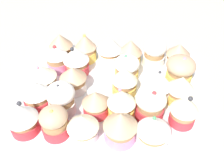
{
  "coord_description": "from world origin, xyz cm",
  "views": [
    {
      "loc": [
        5.75,
        -40.75,
        42.61
      ],
      "look_at": [
        0.0,
        0.0,
        4.2
      ],
      "focal_mm": 40.07,
      "sensor_mm": 36.0,
      "label": 1
    }
  ],
  "objects_px": {
    "cupcake_24": "(154,52)",
    "cupcake_9": "(150,104)",
    "cupcake_8": "(121,104)",
    "cupcake_10": "(184,109)",
    "cupcake_2": "(83,127)",
    "cupcake_3": "(120,126)",
    "cupcake_22": "(109,48)",
    "cupcake_16": "(57,58)",
    "cupcake_21": "(85,47)",
    "cupcake_15": "(180,90)",
    "cupcake_19": "(180,70)",
    "cupcake_4": "(153,132)",
    "cupcake_1": "(55,122)",
    "cupcake_12": "(74,77)",
    "cupcake_0": "(22,117)",
    "cupcake_5": "(36,94)",
    "cupcake_18": "(127,68)",
    "cupcake_6": "(61,98)",
    "cupcake_13": "(125,80)",
    "cupcake_7": "(95,103)",
    "cupcake_20": "(61,46)",
    "cupcake_11": "(43,78)",
    "baking_tray": "(112,95)",
    "cupcake_17": "(76,60)",
    "cupcake_23": "(130,51)",
    "cupcake_14": "(158,86)",
    "cupcake_25": "(178,55)"
  },
  "relations": [
    {
      "from": "cupcake_24",
      "to": "cupcake_9",
      "type": "bearing_deg",
      "value": -91.55
    },
    {
      "from": "cupcake_8",
      "to": "cupcake_10",
      "type": "bearing_deg",
      "value": 0.9
    },
    {
      "from": "cupcake_10",
      "to": "cupcake_2",
      "type": "bearing_deg",
      "value": -161.06
    },
    {
      "from": "cupcake_3",
      "to": "cupcake_22",
      "type": "bearing_deg",
      "value": 103.21
    },
    {
      "from": "cupcake_16",
      "to": "cupcake_21",
      "type": "bearing_deg",
      "value": 39.89
    },
    {
      "from": "cupcake_15",
      "to": "cupcake_19",
      "type": "height_order",
      "value": "cupcake_19"
    },
    {
      "from": "cupcake_4",
      "to": "cupcake_1",
      "type": "bearing_deg",
      "value": -178.4
    },
    {
      "from": "cupcake_12",
      "to": "cupcake_19",
      "type": "height_order",
      "value": "cupcake_19"
    },
    {
      "from": "cupcake_0",
      "to": "cupcake_5",
      "type": "relative_size",
      "value": 1.07
    },
    {
      "from": "cupcake_4",
      "to": "cupcake_5",
      "type": "relative_size",
      "value": 0.95
    },
    {
      "from": "cupcake_16",
      "to": "cupcake_18",
      "type": "bearing_deg",
      "value": -3.12
    },
    {
      "from": "cupcake_22",
      "to": "cupcake_0",
      "type": "bearing_deg",
      "value": -117.7
    },
    {
      "from": "cupcake_0",
      "to": "cupcake_6",
      "type": "relative_size",
      "value": 1.01
    },
    {
      "from": "cupcake_2",
      "to": "cupcake_19",
      "type": "distance_m",
      "value": 0.27
    },
    {
      "from": "cupcake_3",
      "to": "cupcake_13",
      "type": "bearing_deg",
      "value": 92.39
    },
    {
      "from": "cupcake_7",
      "to": "cupcake_20",
      "type": "distance_m",
      "value": 0.22
    },
    {
      "from": "cupcake_11",
      "to": "cupcake_18",
      "type": "bearing_deg",
      "value": 19.12
    },
    {
      "from": "baking_tray",
      "to": "cupcake_22",
      "type": "xyz_separation_m",
      "value": [
        -0.02,
        0.12,
        0.04
      ]
    },
    {
      "from": "cupcake_0",
      "to": "cupcake_18",
      "type": "bearing_deg",
      "value": 45.26
    },
    {
      "from": "cupcake_18",
      "to": "cupcake_9",
      "type": "bearing_deg",
      "value": -62.59
    },
    {
      "from": "baking_tray",
      "to": "cupcake_7",
      "type": "relative_size",
      "value": 6.68
    },
    {
      "from": "cupcake_1",
      "to": "cupcake_2",
      "type": "relative_size",
      "value": 1.15
    },
    {
      "from": "cupcake_0",
      "to": "cupcake_4",
      "type": "height_order",
      "value": "cupcake_0"
    },
    {
      "from": "cupcake_13",
      "to": "cupcake_22",
      "type": "height_order",
      "value": "cupcake_13"
    },
    {
      "from": "cupcake_16",
      "to": "cupcake_17",
      "type": "bearing_deg",
      "value": -4.92
    },
    {
      "from": "baking_tray",
      "to": "cupcake_5",
      "type": "relative_size",
      "value": 5.88
    },
    {
      "from": "cupcake_1",
      "to": "cupcake_22",
      "type": "distance_m",
      "value": 0.26
    },
    {
      "from": "cupcake_23",
      "to": "cupcake_17",
      "type": "bearing_deg",
      "value": -155.78
    },
    {
      "from": "baking_tray",
      "to": "cupcake_2",
      "type": "height_order",
      "value": "cupcake_2"
    },
    {
      "from": "baking_tray",
      "to": "cupcake_17",
      "type": "height_order",
      "value": "cupcake_17"
    },
    {
      "from": "cupcake_3",
      "to": "cupcake_5",
      "type": "relative_size",
      "value": 1.02
    },
    {
      "from": "cupcake_6",
      "to": "cupcake_21",
      "type": "distance_m",
      "value": 0.19
    },
    {
      "from": "baking_tray",
      "to": "cupcake_23",
      "type": "height_order",
      "value": "cupcake_23"
    },
    {
      "from": "cupcake_8",
      "to": "cupcake_9",
      "type": "bearing_deg",
      "value": 8.97
    },
    {
      "from": "cupcake_12",
      "to": "cupcake_24",
      "type": "height_order",
      "value": "cupcake_24"
    },
    {
      "from": "cupcake_6",
      "to": "cupcake_14",
      "type": "bearing_deg",
      "value": 16.77
    },
    {
      "from": "cupcake_21",
      "to": "cupcake_11",
      "type": "bearing_deg",
      "value": -119.73
    },
    {
      "from": "cupcake_1",
      "to": "cupcake_21",
      "type": "xyz_separation_m",
      "value": [
        0.01,
        0.25,
        0.0
      ]
    },
    {
      "from": "cupcake_11",
      "to": "cupcake_7",
      "type": "bearing_deg",
      "value": -23.62
    },
    {
      "from": "cupcake_9",
      "to": "cupcake_12",
      "type": "distance_m",
      "value": 0.19
    },
    {
      "from": "cupcake_14",
      "to": "cupcake_25",
      "type": "xyz_separation_m",
      "value": [
        0.05,
        0.13,
        -0.01
      ]
    },
    {
      "from": "cupcake_15",
      "to": "cupcake_22",
      "type": "height_order",
      "value": "cupcake_22"
    },
    {
      "from": "cupcake_10",
      "to": "cupcake_13",
      "type": "distance_m",
      "value": 0.14
    },
    {
      "from": "cupcake_0",
      "to": "cupcake_19",
      "type": "xyz_separation_m",
      "value": [
        0.31,
        0.19,
        -0.0
      ]
    },
    {
      "from": "cupcake_2",
      "to": "cupcake_24",
      "type": "relative_size",
      "value": 0.84
    },
    {
      "from": "baking_tray",
      "to": "cupcake_21",
      "type": "xyz_separation_m",
      "value": [
        -0.09,
        0.12,
        0.04
      ]
    },
    {
      "from": "cupcake_22",
      "to": "cupcake_24",
      "type": "distance_m",
      "value": 0.12
    },
    {
      "from": "cupcake_21",
      "to": "cupcake_10",
      "type": "bearing_deg",
      "value": -37.18
    },
    {
      "from": "cupcake_2",
      "to": "cupcake_23",
      "type": "xyz_separation_m",
      "value": [
        0.07,
        0.25,
        0.0
      ]
    },
    {
      "from": "cupcake_9",
      "to": "cupcake_12",
      "type": "bearing_deg",
      "value": 161.54
    }
  ]
}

